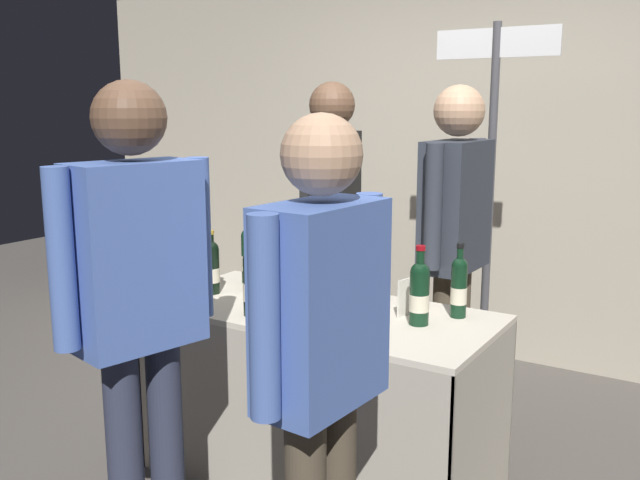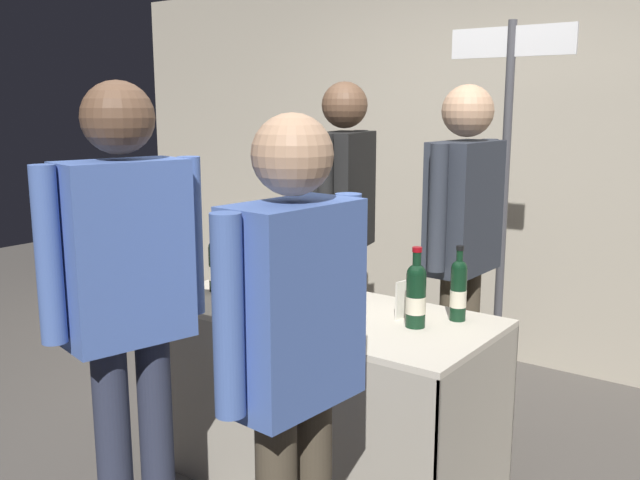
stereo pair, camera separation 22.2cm
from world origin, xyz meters
name	(u,v)px [view 1 (the left image)]	position (x,y,z in m)	size (l,w,h in m)	color
ground_plane	(320,477)	(0.00, 0.00, 0.00)	(12.00, 12.00, 0.00)	#514C47
back_partition	(481,165)	(0.00, 1.98, 1.26)	(6.48, 0.12, 2.51)	#B2A893
tasting_table	(320,364)	(0.00, 0.00, 0.54)	(1.49, 0.70, 0.79)	beige
featured_wine_bottle	(459,286)	(0.54, 0.20, 0.92)	(0.07, 0.07, 0.31)	black
display_bottle_0	(211,266)	(-0.56, -0.05, 0.92)	(0.08, 0.08, 0.30)	black
display_bottle_1	(330,265)	(-0.06, 0.18, 0.94)	(0.07, 0.07, 0.36)	black
display_bottle_2	(273,273)	(-0.20, -0.06, 0.93)	(0.08, 0.08, 0.33)	black
display_bottle_3	(419,292)	(0.45, 0.03, 0.92)	(0.08, 0.08, 0.32)	black
display_bottle_4	(251,282)	(-0.19, -0.23, 0.93)	(0.07, 0.07, 0.35)	black
display_bottle_5	(248,254)	(-0.53, 0.19, 0.93)	(0.07, 0.07, 0.34)	black
display_bottle_6	(252,260)	(-0.44, 0.10, 0.93)	(0.07, 0.07, 0.34)	black
wine_glass_near_vendor	(279,267)	(-0.34, 0.18, 0.89)	(0.06, 0.06, 0.15)	silver
wine_glass_mid	(280,276)	(-0.26, 0.08, 0.88)	(0.06, 0.06, 0.13)	silver
brochure_stand	(410,296)	(0.36, 0.14, 0.87)	(0.17, 0.01, 0.16)	silver
vendor_presenter	(455,231)	(0.33, 0.69, 1.05)	(0.24, 0.59, 1.74)	#4C4233
vendor_assistant	(332,212)	(-0.40, 0.75, 1.07)	(0.31, 0.60, 1.76)	black
taster_foreground_right	(138,293)	(-0.16, -0.87, 1.04)	(0.30, 0.57, 1.72)	#2D3347
taster_foreground_left	(321,349)	(0.53, -0.85, 0.97)	(0.24, 0.56, 1.63)	#4C4233
booth_signpost	(491,176)	(0.35, 1.11, 1.28)	(0.64, 0.04, 2.05)	#47474C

